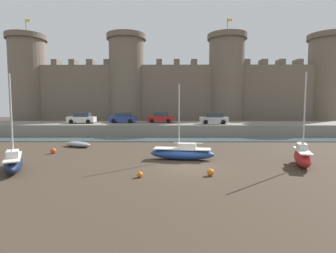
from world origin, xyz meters
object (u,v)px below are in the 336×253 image
Objects in this scene: rowboat_foreground_right at (78,144)px; mooring_buoy_off_centre at (140,175)px; sailboat_midflat_centre at (302,157)px; car_quay_centre_west at (214,119)px; mooring_buoy_near_shore at (210,172)px; car_quay_east at (123,118)px; sailboat_midflat_right at (13,162)px; car_quay_centre_east at (161,118)px; car_quay_west at (82,118)px; mooring_buoy_near_channel at (53,151)px; sailboat_midflat_left at (182,153)px.

mooring_buoy_off_centre is (7.93, -11.75, -0.12)m from rowboat_foreground_right.
car_quay_centre_west is (-3.14, 19.64, 1.75)m from sailboat_midflat_centre.
car_quay_east is (-9.87, 24.58, 2.23)m from mooring_buoy_near_shore.
car_quay_centre_east is at bearing 69.47° from sailboat_midflat_right.
sailboat_midflat_right is at bearing -82.70° from car_quay_west.
mooring_buoy_near_channel is 17.56m from car_quay_east.
mooring_buoy_near_channel is 0.12× the size of car_quay_centre_east.
sailboat_midflat_left is 12.01× the size of mooring_buoy_near_channel.
mooring_buoy_near_channel is (-8.86, 7.89, 0.07)m from mooring_buoy_off_centre.
sailboat_midflat_centre is 20.16m from sailboat_midflat_right.
sailboat_midflat_centre is 1.64× the size of car_quay_centre_east.
sailboat_midflat_centre is 13.22× the size of mooring_buoy_near_channel.
mooring_buoy_off_centre is 26.42m from car_quay_west.
car_quay_centre_east is at bearing 99.15° from mooring_buoy_near_shore.
sailboat_midflat_right is 1.58× the size of car_quay_west.
car_quay_centre_east is (9.00, 24.04, 1.85)m from sailboat_midflat_right.
sailboat_midflat_centre reaches higher than sailboat_midflat_right.
car_quay_west is (-6.02, -1.29, 0.00)m from car_quay_east.
mooring_buoy_near_shore is at bearing -68.12° from car_quay_east.
sailboat_midflat_right is 25.73m from car_quay_centre_east.
sailboat_midflat_right is 17.63× the size of mooring_buoy_off_centre.
mooring_buoy_near_shore reaches higher than mooring_buoy_off_centre.
sailboat_midflat_left reaches higher than car_quay_centre_west.
sailboat_midflat_right is 1.58× the size of car_quay_centre_east.
mooring_buoy_near_shore is at bearing -4.72° from sailboat_midflat_right.
sailboat_midflat_right is 1.58× the size of car_quay_centre_west.
sailboat_midflat_centre is 27.73m from car_quay_east.
car_quay_centre_east is (11.85, 1.83, 0.00)m from car_quay_west.
rowboat_foreground_right is at bearing 137.33° from mooring_buoy_near_shore.
car_quay_centre_west reaches higher than mooring_buoy_off_centre.
car_quay_west reaches higher than mooring_buoy_near_shore.
rowboat_foreground_right is 7.69× the size of mooring_buoy_near_shore.
sailboat_midflat_left is 23.38m from car_quay_west.
car_quay_west reaches higher than mooring_buoy_near_channel.
sailboat_midflat_centre is 14.85× the size of mooring_buoy_near_shore.
car_quay_east and car_quay_west have the same top height.
car_quay_centre_west is (8.30, 22.71, 2.28)m from mooring_buoy_off_centre.
car_quay_centre_east is (9.20, 17.62, 2.21)m from mooring_buoy_near_channel.
sailboat_midflat_centre is 18.29× the size of mooring_buoy_off_centre.
mooring_buoy_near_channel is at bearing 138.31° from mooring_buoy_off_centre.
car_quay_west is (-22.94, 20.61, 1.75)m from sailboat_midflat_centre.
mooring_buoy_near_shore is 22.76m from car_quay_centre_west.
sailboat_midflat_right is 8.79m from mooring_buoy_off_centre.
mooring_buoy_off_centre is 0.09× the size of car_quay_centre_east.
car_quay_west is at bearing 115.91° from mooring_buoy_off_centre.
sailboat_midflat_centre is 7.56m from mooring_buoy_near_shore.
mooring_buoy_near_channel is 0.12× the size of car_quay_centre_west.
car_quay_centre_east is at bearing 116.31° from sailboat_midflat_centre.
sailboat_midflat_centre is 1.64× the size of car_quay_west.
sailboat_midflat_left reaches higher than car_quay_west.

